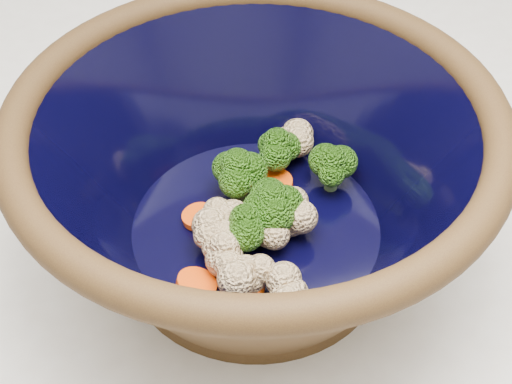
{
  "coord_description": "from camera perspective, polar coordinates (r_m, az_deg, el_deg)",
  "views": [
    {
      "loc": [
        -0.13,
        -0.34,
        1.35
      ],
      "look_at": [
        -0.01,
        0.02,
        0.97
      ],
      "focal_mm": 50.0,
      "sensor_mm": 36.0,
      "label": 1
    }
  ],
  "objects": [
    {
      "name": "vegetable_pile",
      "position": [
        0.55,
        0.16,
        -1.22
      ],
      "size": [
        0.17,
        0.18,
        0.05
      ],
      "color": "#608442",
      "rests_on": "mixing_bowl"
    },
    {
      "name": "mixing_bowl",
      "position": [
        0.53,
        -0.0,
        1.15
      ],
      "size": [
        0.39,
        0.39,
        0.16
      ],
      "rotation": [
        0.0,
        0.0,
        0.14
      ],
      "color": "black",
      "rests_on": "counter"
    }
  ]
}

